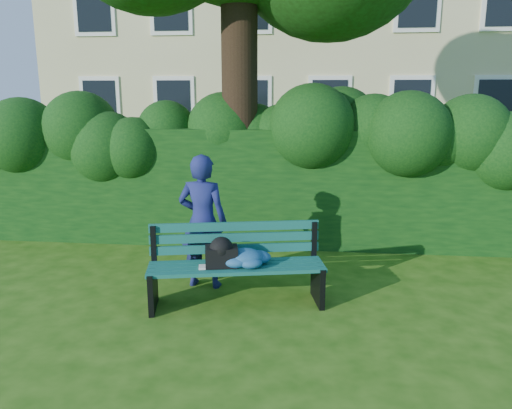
# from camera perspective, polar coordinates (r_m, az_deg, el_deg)

# --- Properties ---
(ground) EXTENTS (80.00, 80.00, 0.00)m
(ground) POSITION_cam_1_polar(r_m,az_deg,el_deg) (6.04, -0.63, -10.10)
(ground) COLOR #24510E
(ground) RESTS_ON ground
(hedge) EXTENTS (10.00, 1.00, 1.80)m
(hedge) POSITION_cam_1_polar(r_m,az_deg,el_deg) (7.88, 1.27, 2.22)
(hedge) COLOR black
(hedge) RESTS_ON ground
(park_bench) EXTENTS (2.01, 0.94, 0.89)m
(park_bench) POSITION_cam_1_polar(r_m,az_deg,el_deg) (5.60, -2.26, -6.55)
(park_bench) COLOR #105154
(park_bench) RESTS_ON ground
(man_reading) EXTENTS (0.63, 0.44, 1.64)m
(man_reading) POSITION_cam_1_polar(r_m,az_deg,el_deg) (6.05, -6.11, -1.94)
(man_reading) COLOR navy
(man_reading) RESTS_ON ground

